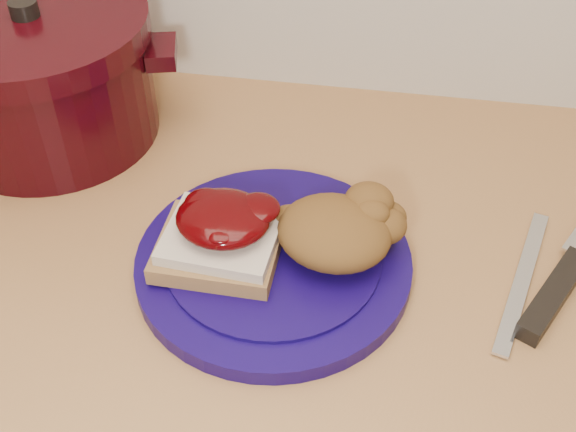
% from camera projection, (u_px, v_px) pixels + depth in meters
% --- Properties ---
extents(plate, '(0.28, 0.28, 0.02)m').
position_uv_depth(plate, '(274.00, 263.00, 0.65)').
color(plate, '#100548').
rests_on(plate, wood_countertop).
extents(sandwich, '(0.11, 0.09, 0.05)m').
position_uv_depth(sandwich, '(221.00, 234.00, 0.63)').
color(sandwich, olive).
rests_on(sandwich, plate).
extents(stuffing_mound, '(0.11, 0.10, 0.05)m').
position_uv_depth(stuffing_mound, '(334.00, 233.00, 0.63)').
color(stuffing_mound, brown).
rests_on(stuffing_mound, plate).
extents(chef_knife, '(0.17, 0.28, 0.02)m').
position_uv_depth(chef_knife, '(572.00, 267.00, 0.65)').
color(chef_knife, black).
rests_on(chef_knife, wood_countertop).
extents(butter_knife, '(0.06, 0.18, 0.00)m').
position_uv_depth(butter_knife, '(522.00, 279.00, 0.65)').
color(butter_knife, silver).
rests_on(butter_knife, wood_countertop).
extents(dutch_oven, '(0.30, 0.30, 0.16)m').
position_uv_depth(dutch_oven, '(42.00, 76.00, 0.77)').
color(dutch_oven, black).
rests_on(dutch_oven, wood_countertop).
extents(pepper_grinder, '(0.07, 0.07, 0.14)m').
position_uv_depth(pepper_grinder, '(35.00, 45.00, 0.81)').
color(pepper_grinder, black).
rests_on(pepper_grinder, wood_countertop).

